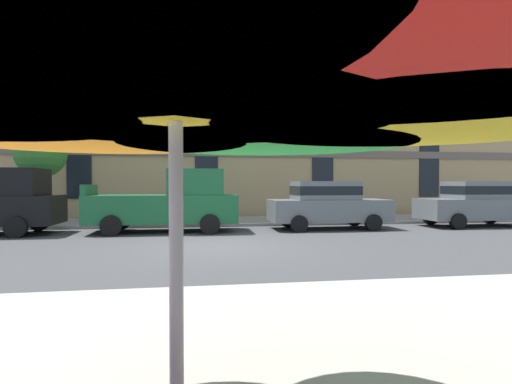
{
  "coord_description": "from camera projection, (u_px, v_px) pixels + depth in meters",
  "views": [
    {
      "loc": [
        -0.59,
        -10.7,
        1.69
      ],
      "look_at": [
        1.55,
        3.2,
        1.4
      ],
      "focal_mm": 28.24,
      "sensor_mm": 36.0,
      "label": 1
    }
  ],
  "objects": [
    {
      "name": "ground_plane",
      "position": [
        217.0,
        247.0,
        10.7
      ],
      "size": [
        120.0,
        120.0,
        0.0
      ],
      "primitive_type": "plane",
      "color": "#424244"
    },
    {
      "name": "sidewalk_far",
      "position": [
        208.0,
        221.0,
        17.42
      ],
      "size": [
        56.0,
        3.6,
        0.12
      ],
      "primitive_type": "cube",
      "color": "gray",
      "rests_on": "ground"
    },
    {
      "name": "apartment_building",
      "position": [
        203.0,
        84.0,
        25.35
      ],
      "size": [
        41.06,
        12.08,
        16.0
      ],
      "color": "tan",
      "rests_on": "ground"
    },
    {
      "name": "pickup_green",
      "position": [
        170.0,
        203.0,
        14.12
      ],
      "size": [
        5.1,
        2.12,
        2.2
      ],
      "color": "#195933",
      "rests_on": "ground"
    },
    {
      "name": "sedan_gray",
      "position": [
        327.0,
        204.0,
        15.0
      ],
      "size": [
        4.4,
        1.98,
        1.78
      ],
      "color": "slate",
      "rests_on": "ground"
    },
    {
      "name": "sedan_gray_midblock",
      "position": [
        476.0,
        202.0,
        15.93
      ],
      "size": [
        4.4,
        1.98,
        1.78
      ],
      "color": "slate",
      "rests_on": "ground"
    },
    {
      "name": "street_tree_left",
      "position": [
        42.0,
        153.0,
        16.23
      ],
      "size": [
        2.0,
        2.0,
        3.94
      ],
      "color": "brown",
      "rests_on": "ground"
    },
    {
      "name": "patio_umbrella",
      "position": [
        175.0,
        72.0,
        1.66
      ],
      "size": [
        4.14,
        3.84,
        2.43
      ],
      "color": "silver",
      "rests_on": "ground"
    }
  ]
}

